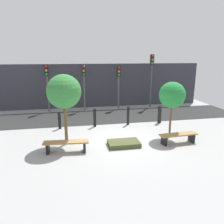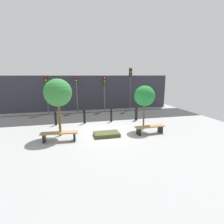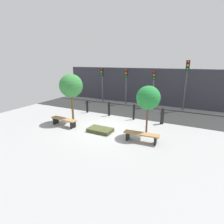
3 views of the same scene
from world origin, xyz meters
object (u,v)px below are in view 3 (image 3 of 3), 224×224
(bollard_center, at_px, (134,112))
(traffic_light_east, at_px, (187,77))
(traffic_light_mid_west, at_px, (126,80))
(bench_left, at_px, (64,121))
(tree_behind_left_bench, at_px, (71,86))
(bollard_right, at_px, (162,116))
(bollard_far_left, at_px, (87,107))
(planter_bed, at_px, (100,130))
(traffic_light_west, at_px, (102,78))
(bollard_left, at_px, (109,109))
(traffic_light_mid_east, at_px, (154,82))
(bench_right, at_px, (141,136))
(tree_behind_right_bench, at_px, (148,98))

(bollard_center, height_order, traffic_light_east, traffic_light_east)
(traffic_light_mid_west, xyz_separation_m, traffic_light_east, (5.13, 0.00, 0.48))
(bench_left, distance_m, tree_behind_left_bench, 2.27)
(bollard_right, bearing_deg, bollard_center, 180.00)
(bench_left, distance_m, bollard_far_left, 3.19)
(bollard_far_left, bearing_deg, bollard_center, 0.00)
(bench_left, relative_size, planter_bed, 1.34)
(bollard_right, height_order, traffic_light_west, traffic_light_west)
(bollard_left, height_order, traffic_light_mid_east, traffic_light_mid_east)
(tree_behind_left_bench, relative_size, traffic_light_mid_east, 1.00)
(bollard_center, bearing_deg, tree_behind_left_bench, -147.31)
(bollard_far_left, relative_size, bollard_center, 0.87)
(bench_right, bearing_deg, tree_behind_left_bench, 165.67)
(bollard_far_left, bearing_deg, traffic_light_west, 102.69)
(bench_right, bearing_deg, traffic_light_mid_east, 95.72)
(bench_right, distance_m, traffic_light_mid_west, 8.37)
(bench_left, bearing_deg, bollard_center, 46.18)
(traffic_light_mid_west, xyz_separation_m, traffic_light_mid_east, (2.56, -0.00, -0.05))
(tree_behind_left_bench, relative_size, bollard_left, 3.07)
(bench_right, relative_size, planter_bed, 1.28)
(tree_behind_left_bench, xyz_separation_m, tree_behind_right_bench, (5.09, 0.00, -0.31))
(bollard_far_left, relative_size, traffic_light_mid_west, 0.29)
(bench_left, xyz_separation_m, tree_behind_right_bench, (5.09, 0.90, 1.77))
(tree_behind_right_bench, xyz_separation_m, bollard_left, (-3.52, 2.26, -1.59))
(bollard_far_left, xyz_separation_m, bollard_left, (1.96, 0.00, 0.05))
(bollard_center, relative_size, traffic_light_mid_west, 0.33)
(bench_right, xyz_separation_m, bollard_center, (-1.56, 3.17, 0.21))
(bench_left, bearing_deg, planter_bed, 8.74)
(traffic_light_west, distance_m, traffic_light_east, 7.70)
(traffic_light_mid_west, bearing_deg, tree_behind_right_bench, -58.63)
(bollard_far_left, bearing_deg, bench_left, -82.83)
(traffic_light_mid_east, bearing_deg, bollard_left, -119.42)
(bollard_left, distance_m, traffic_light_mid_east, 4.91)
(tree_behind_right_bench, bearing_deg, bollard_right, 80.01)
(bench_left, distance_m, bollard_right, 6.34)
(bench_left, bearing_deg, tree_behind_left_bench, 94.24)
(tree_behind_left_bench, height_order, traffic_light_mid_east, traffic_light_mid_east)
(bollard_right, distance_m, traffic_light_mid_east, 4.67)
(tree_behind_right_bench, bearing_deg, traffic_light_west, 135.52)
(planter_bed, relative_size, bollard_center, 1.31)
(bollard_center, distance_m, traffic_light_east, 5.41)
(bench_right, distance_m, traffic_light_east, 7.69)
(planter_bed, height_order, traffic_light_east, traffic_light_east)
(tree_behind_right_bench, bearing_deg, bollard_center, 124.64)
(bench_right, relative_size, traffic_light_west, 0.55)
(tree_behind_right_bench, bearing_deg, bollard_far_left, 157.59)
(bench_left, bearing_deg, traffic_light_west, 104.53)
(traffic_light_mid_east, bearing_deg, tree_behind_right_bench, -78.63)
(bench_left, xyz_separation_m, traffic_light_west, (-1.30, 7.18, 1.98))
(bench_right, xyz_separation_m, tree_behind_left_bench, (-5.09, 0.90, 2.09))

